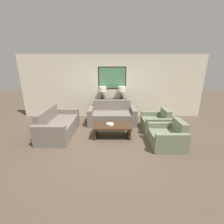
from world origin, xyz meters
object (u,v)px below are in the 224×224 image
at_px(armchair_near_camera, 167,137).
at_px(coffee_table, 112,128).
at_px(table_lamp_left, 102,91).
at_px(table_lamp_right, 122,91).
at_px(armchair_near_back_wall, 156,123).
at_px(couch_by_back_wall, 112,116).
at_px(console_table, 112,109).
at_px(couch_by_side, 58,126).
at_px(decorative_bowl, 110,124).

bearing_deg(armchair_near_camera, coffee_table, 160.13).
xyz_separation_m(table_lamp_left, table_lamp_right, (0.81, 0.00, 0.00)).
distance_m(armchair_near_back_wall, armchair_near_camera, 1.12).
height_order(table_lamp_right, couch_by_back_wall, table_lamp_right).
xyz_separation_m(armchair_near_back_wall, armchair_near_camera, (0.00, -1.12, 0.00)).
bearing_deg(table_lamp_right, coffee_table, -101.93).
distance_m(table_lamp_left, armchair_near_camera, 3.28).
xyz_separation_m(couch_by_back_wall, coffee_table, (0.00, -1.23, 0.00)).
distance_m(console_table, armchair_near_back_wall, 2.05).
xyz_separation_m(coffee_table, armchair_near_camera, (1.55, -0.56, -0.04)).
bearing_deg(table_lamp_left, console_table, 0.00).
bearing_deg(table_lamp_right, armchair_near_camera, -64.87).
distance_m(console_table, couch_by_side, 2.46).
distance_m(console_table, table_lamp_left, 0.88).
bearing_deg(couch_by_side, couch_by_back_wall, 29.70).
height_order(console_table, decorative_bowl, console_table).
bearing_deg(armchair_near_camera, console_table, 122.36).
bearing_deg(coffee_table, couch_by_side, 173.26).
height_order(couch_by_side, armchair_near_back_wall, couch_by_side).
bearing_deg(decorative_bowl, armchair_near_back_wall, 19.32).
height_order(coffee_table, armchair_near_back_wall, armchair_near_back_wall).
relative_size(console_table, table_lamp_left, 2.26).
distance_m(table_lamp_right, armchair_near_back_wall, 1.99).
distance_m(couch_by_side, coffee_table, 1.81).
relative_size(table_lamp_left, armchair_near_camera, 0.59).
relative_size(table_lamp_right, armchair_near_back_wall, 0.59).
bearing_deg(table_lamp_right, couch_by_back_wall, -121.38).
bearing_deg(couch_by_side, table_lamp_left, 50.54).
relative_size(console_table, coffee_table, 1.05).
relative_size(table_lamp_left, couch_by_back_wall, 0.30).
xyz_separation_m(table_lamp_right, armchair_near_back_wall, (1.15, -1.33, -0.92)).
distance_m(table_lamp_left, coffee_table, 2.13).
xyz_separation_m(console_table, armchair_near_camera, (1.56, -2.46, -0.14)).
bearing_deg(coffee_table, console_table, 90.12).
height_order(couch_by_back_wall, coffee_table, couch_by_back_wall).
relative_size(table_lamp_left, table_lamp_right, 1.00).
relative_size(table_lamp_right, couch_by_side, 0.30).
relative_size(table_lamp_right, couch_by_back_wall, 0.30).
bearing_deg(console_table, armchair_near_camera, -57.64).
bearing_deg(armchair_near_camera, couch_by_side, 166.99).
height_order(coffee_table, armchair_near_camera, armchair_near_camera).
bearing_deg(couch_by_back_wall, decorative_bowl, -93.27).
xyz_separation_m(console_table, coffee_table, (0.00, -1.90, -0.10)).
height_order(table_lamp_left, couch_by_back_wall, table_lamp_left).
bearing_deg(table_lamp_right, decorative_bowl, -104.01).
bearing_deg(armchair_near_back_wall, couch_by_back_wall, 156.67).
height_order(couch_by_side, armchair_near_camera, couch_by_side).
relative_size(couch_by_back_wall, armchair_near_back_wall, 1.96).
height_order(table_lamp_right, coffee_table, table_lamp_right).
distance_m(table_lamp_left, couch_by_back_wall, 1.18).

